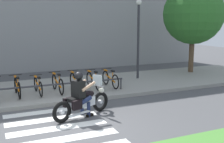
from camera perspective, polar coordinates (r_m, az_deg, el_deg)
name	(u,v)px	position (r m, az deg, el deg)	size (l,w,h in m)	color
ground_plane	(63,127)	(8.08, -10.02, -11.26)	(48.00, 48.00, 0.00)	#4C4C4F
sidewalk	(38,91)	(12.09, -14.94, -3.90)	(24.00, 4.40, 0.15)	gray
crosswalk_stripe_1	(66,139)	(7.33, -9.47, -13.49)	(2.80, 0.40, 0.01)	white
crosswalk_stripe_2	(59,128)	(8.05, -10.92, -11.34)	(2.80, 0.40, 0.01)	white
crosswalk_stripe_3	(53,119)	(8.79, -12.11, -9.54)	(2.80, 0.40, 0.01)	white
crosswalk_stripe_4	(48,111)	(9.53, -13.11, -8.02)	(2.80, 0.40, 0.01)	white
motorcycle	(83,102)	(8.74, -6.08, -6.31)	(2.09, 0.99, 1.24)	black
rider	(80,91)	(8.60, -6.53, -4.05)	(0.75, 0.69, 1.45)	black
bicycle_1	(17,87)	(11.11, -18.91, -3.04)	(0.48, 1.66, 0.78)	black
bicycle_2	(38,86)	(11.20, -14.98, -2.86)	(0.48, 1.58, 0.72)	black
bicycle_3	(58,83)	(11.33, -11.15, -2.43)	(0.48, 1.73, 0.79)	black
bicycle_4	(76,82)	(11.51, -7.41, -2.09)	(0.48, 1.62, 0.80)	black
bicycle_5	(94,80)	(11.75, -3.81, -1.83)	(0.48, 1.65, 0.78)	black
bicycle_6	(110,79)	(12.03, -0.37, -1.55)	(0.48, 1.64, 0.77)	black
bike_rack	(61,85)	(10.79, -10.50, -2.67)	(5.21, 0.07, 0.49)	#333338
street_lamp	(138,32)	(13.78, 5.45, 8.11)	(0.28, 0.28, 4.04)	#2D2D33
tree_near_rack	(193,14)	(16.20, 16.40, 11.26)	(3.32, 3.32, 5.05)	brown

